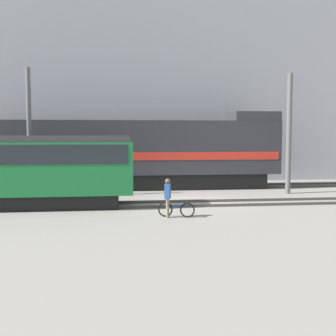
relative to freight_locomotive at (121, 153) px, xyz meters
name	(u,v)px	position (x,y,z in m)	size (l,w,h in m)	color
ground_plane	(188,201)	(3.52, -5.62, -2.33)	(120.00, 120.00, 0.00)	gray
track_near	(192,203)	(3.52, -6.76, -2.26)	(60.00, 1.50, 0.14)	#47423D
track_far	(174,187)	(3.52, 0.00, -2.26)	(60.00, 1.51, 0.14)	#47423D
building_backdrop	(163,91)	(3.52, 6.86, 4.75)	(30.66, 6.00, 14.16)	#99999E
freight_locomotive	(121,153)	(0.00, 0.00, 0.00)	(20.90, 3.04, 5.03)	black
streetcar	(14,167)	(-5.11, -6.76, -0.34)	(11.25, 2.54, 3.48)	black
bicycle	(176,210)	(2.29, -9.80, -2.01)	(1.55, 0.61, 0.70)	black
person	(168,194)	(1.91, -9.84, -1.31)	(0.31, 0.41, 1.68)	#8C7A5B
utility_pole_left	(29,133)	(-5.04, -3.38, 1.28)	(0.26, 0.26, 7.22)	#595959
utility_pole_center	(289,134)	(9.96, -3.38, 1.24)	(0.31, 0.31, 7.14)	#595959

